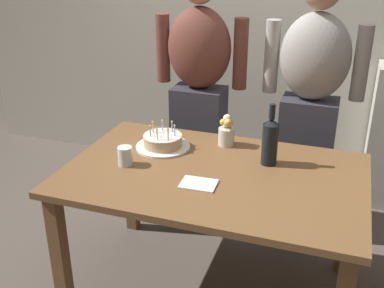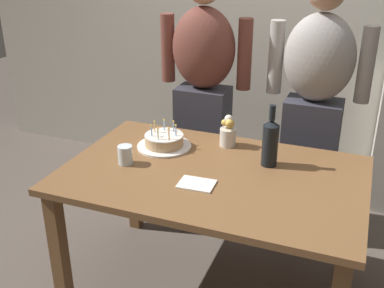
{
  "view_description": "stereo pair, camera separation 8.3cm",
  "coord_description": "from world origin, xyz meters",
  "px_view_note": "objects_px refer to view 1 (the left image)",
  "views": [
    {
      "loc": [
        0.58,
        -2.01,
        1.82
      ],
      "look_at": [
        -0.14,
        0.08,
        0.84
      ],
      "focal_mm": 43.65,
      "sensor_mm": 36.0,
      "label": 1
    },
    {
      "loc": [
        0.66,
        -1.98,
        1.82
      ],
      "look_at": [
        -0.14,
        0.08,
        0.84
      ],
      "focal_mm": 43.65,
      "sensor_mm": 36.0,
      "label": 2
    }
  ],
  "objects_px": {
    "napkin_stack": "(199,184)",
    "flower_vase": "(227,132)",
    "wine_bottle": "(270,140)",
    "person_woman_cardigan": "(310,106)",
    "birthday_cake": "(163,142)",
    "person_man_bearded": "(199,94)",
    "water_glass_near": "(125,156)"
  },
  "relations": [
    {
      "from": "wine_bottle",
      "to": "napkin_stack",
      "type": "xyz_separation_m",
      "value": [
        -0.27,
        -0.34,
        -0.13
      ]
    },
    {
      "from": "napkin_stack",
      "to": "person_man_bearded",
      "type": "relative_size",
      "value": 0.1
    },
    {
      "from": "flower_vase",
      "to": "person_man_bearded",
      "type": "relative_size",
      "value": 0.11
    },
    {
      "from": "birthday_cake",
      "to": "water_glass_near",
      "type": "height_order",
      "value": "birthday_cake"
    },
    {
      "from": "flower_vase",
      "to": "person_man_bearded",
      "type": "bearing_deg",
      "value": 125.19
    },
    {
      "from": "wine_bottle",
      "to": "flower_vase",
      "type": "xyz_separation_m",
      "value": [
        -0.27,
        0.16,
        -0.05
      ]
    },
    {
      "from": "person_woman_cardigan",
      "to": "person_man_bearded",
      "type": "bearing_deg",
      "value": 0.0
    },
    {
      "from": "water_glass_near",
      "to": "napkin_stack",
      "type": "distance_m",
      "value": 0.44
    },
    {
      "from": "birthday_cake",
      "to": "water_glass_near",
      "type": "xyz_separation_m",
      "value": [
        -0.1,
        -0.26,
        0.02
      ]
    },
    {
      "from": "napkin_stack",
      "to": "flower_vase",
      "type": "height_order",
      "value": "flower_vase"
    },
    {
      "from": "birthday_cake",
      "to": "water_glass_near",
      "type": "distance_m",
      "value": 0.28
    },
    {
      "from": "water_glass_near",
      "to": "person_man_bearded",
      "type": "height_order",
      "value": "person_man_bearded"
    },
    {
      "from": "napkin_stack",
      "to": "flower_vase",
      "type": "bearing_deg",
      "value": 89.75
    },
    {
      "from": "napkin_stack",
      "to": "water_glass_near",
      "type": "bearing_deg",
      "value": 169.33
    },
    {
      "from": "napkin_stack",
      "to": "flower_vase",
      "type": "xyz_separation_m",
      "value": [
        0.0,
        0.49,
        0.08
      ]
    },
    {
      "from": "wine_bottle",
      "to": "napkin_stack",
      "type": "relative_size",
      "value": 1.91
    },
    {
      "from": "birthday_cake",
      "to": "person_man_bearded",
      "type": "xyz_separation_m",
      "value": [
        0.02,
        0.59,
        0.1
      ]
    },
    {
      "from": "birthday_cake",
      "to": "person_woman_cardigan",
      "type": "xyz_separation_m",
      "value": [
        0.73,
        0.59,
        0.1
      ]
    },
    {
      "from": "person_woman_cardigan",
      "to": "napkin_stack",
      "type": "bearing_deg",
      "value": 66.22
    },
    {
      "from": "flower_vase",
      "to": "person_woman_cardigan",
      "type": "xyz_separation_m",
      "value": [
        0.41,
        0.44,
        0.05
      ]
    },
    {
      "from": "birthday_cake",
      "to": "water_glass_near",
      "type": "bearing_deg",
      "value": -111.21
    },
    {
      "from": "birthday_cake",
      "to": "napkin_stack",
      "type": "height_order",
      "value": "birthday_cake"
    },
    {
      "from": "birthday_cake",
      "to": "wine_bottle",
      "type": "xyz_separation_m",
      "value": [
        0.6,
        -0.01,
        0.1
      ]
    },
    {
      "from": "wine_bottle",
      "to": "person_woman_cardigan",
      "type": "xyz_separation_m",
      "value": [
        0.14,
        0.59,
        0.0
      ]
    },
    {
      "from": "flower_vase",
      "to": "person_woman_cardigan",
      "type": "height_order",
      "value": "person_woman_cardigan"
    },
    {
      "from": "wine_bottle",
      "to": "person_man_bearded",
      "type": "height_order",
      "value": "person_man_bearded"
    },
    {
      "from": "water_glass_near",
      "to": "person_woman_cardigan",
      "type": "xyz_separation_m",
      "value": [
        0.84,
        0.85,
        0.08
      ]
    },
    {
      "from": "person_man_bearded",
      "to": "napkin_stack",
      "type": "bearing_deg",
      "value": 108.16
    },
    {
      "from": "water_glass_near",
      "to": "person_man_bearded",
      "type": "xyz_separation_m",
      "value": [
        0.12,
        0.85,
        0.08
      ]
    },
    {
      "from": "wine_bottle",
      "to": "person_woman_cardigan",
      "type": "distance_m",
      "value": 0.61
    },
    {
      "from": "water_glass_near",
      "to": "flower_vase",
      "type": "height_order",
      "value": "flower_vase"
    },
    {
      "from": "napkin_stack",
      "to": "flower_vase",
      "type": "distance_m",
      "value": 0.5
    }
  ]
}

